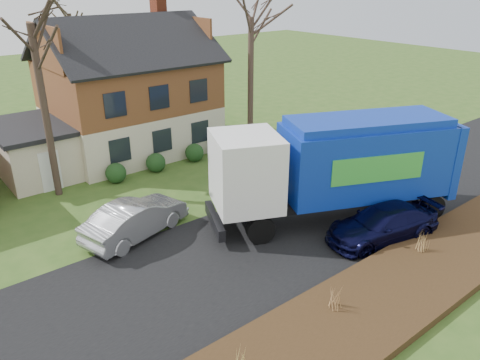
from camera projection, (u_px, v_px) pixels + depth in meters
ground at (250, 250)px, 18.79m from camera, size 120.00×120.00×0.00m
road at (250, 250)px, 18.78m from camera, size 80.00×7.00×0.02m
mulch_verge at (356, 315)px, 14.94m from camera, size 80.00×3.50×0.30m
main_house at (121, 87)px, 27.97m from camera, size 12.95×8.95×9.26m
garbage_truck at (340, 163)px, 20.25m from camera, size 11.05×7.03×4.63m
silver_sedan at (136, 219)px, 19.55m from camera, size 5.06×2.90×1.58m
navy_wagon at (383, 224)px, 19.30m from camera, size 5.29×3.14×1.44m
grass_clump_mid at (334, 297)px, 14.88m from camera, size 0.30×0.25×0.84m
grass_clump_east at (424, 242)px, 18.03m from camera, size 0.32×0.27×0.81m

